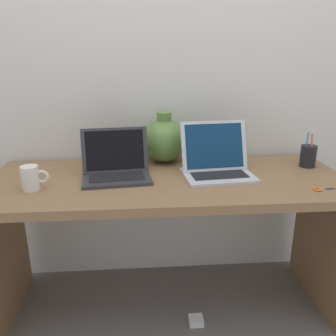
{
  "coord_description": "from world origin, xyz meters",
  "views": [
    {
      "loc": [
        -0.12,
        -1.53,
        1.29
      ],
      "look_at": [
        0.0,
        0.0,
        0.76
      ],
      "focal_mm": 37.7,
      "sensor_mm": 36.0,
      "label": 1
    }
  ],
  "objects_px": {
    "laptop_left": "(116,165)",
    "pen_cup": "(308,156)",
    "power_brick": "(196,320)",
    "green_vase": "(164,140)",
    "scissors": "(324,189)",
    "laptop_right": "(216,161)",
    "coffee_mug": "(31,178)"
  },
  "relations": [
    {
      "from": "laptop_left",
      "to": "power_brick",
      "type": "height_order",
      "value": "laptop_left"
    },
    {
      "from": "scissors",
      "to": "coffee_mug",
      "type": "bearing_deg",
      "value": 175.33
    },
    {
      "from": "laptop_left",
      "to": "power_brick",
      "type": "distance_m",
      "value": 0.86
    },
    {
      "from": "green_vase",
      "to": "coffee_mug",
      "type": "distance_m",
      "value": 0.69
    },
    {
      "from": "power_brick",
      "to": "scissors",
      "type": "bearing_deg",
      "value": -5.54
    },
    {
      "from": "laptop_right",
      "to": "pen_cup",
      "type": "bearing_deg",
      "value": 9.43
    },
    {
      "from": "pen_cup",
      "to": "green_vase",
      "type": "bearing_deg",
      "value": 168.98
    },
    {
      "from": "coffee_mug",
      "to": "pen_cup",
      "type": "xyz_separation_m",
      "value": [
        1.31,
        0.21,
        0.0
      ]
    },
    {
      "from": "green_vase",
      "to": "power_brick",
      "type": "relative_size",
      "value": 3.76
    },
    {
      "from": "laptop_left",
      "to": "power_brick",
      "type": "relative_size",
      "value": 4.7
    },
    {
      "from": "laptop_right",
      "to": "power_brick",
      "type": "height_order",
      "value": "laptop_right"
    },
    {
      "from": "green_vase",
      "to": "scissors",
      "type": "bearing_deg",
      "value": -34.81
    },
    {
      "from": "laptop_left",
      "to": "pen_cup",
      "type": "xyz_separation_m",
      "value": [
        0.96,
        0.08,
        -0.0
      ]
    },
    {
      "from": "pen_cup",
      "to": "scissors",
      "type": "distance_m",
      "value": 0.32
    },
    {
      "from": "laptop_right",
      "to": "coffee_mug",
      "type": "bearing_deg",
      "value": -171.01
    },
    {
      "from": "pen_cup",
      "to": "power_brick",
      "type": "bearing_deg",
      "value": -156.24
    },
    {
      "from": "coffee_mug",
      "to": "power_brick",
      "type": "xyz_separation_m",
      "value": [
        0.72,
        -0.05,
        -0.75
      ]
    },
    {
      "from": "laptop_right",
      "to": "power_brick",
      "type": "bearing_deg",
      "value": -120.1
    },
    {
      "from": "green_vase",
      "to": "scissors",
      "type": "relative_size",
      "value": 1.79
    },
    {
      "from": "pen_cup",
      "to": "scissors",
      "type": "bearing_deg",
      "value": -102.68
    },
    {
      "from": "laptop_right",
      "to": "pen_cup",
      "type": "height_order",
      "value": "laptop_right"
    },
    {
      "from": "laptop_left",
      "to": "power_brick",
      "type": "xyz_separation_m",
      "value": [
        0.37,
        -0.18,
        -0.76
      ]
    },
    {
      "from": "scissors",
      "to": "laptop_right",
      "type": "bearing_deg",
      "value": 151.15
    },
    {
      "from": "laptop_right",
      "to": "scissors",
      "type": "xyz_separation_m",
      "value": [
        0.42,
        -0.23,
        -0.06
      ]
    },
    {
      "from": "laptop_right",
      "to": "pen_cup",
      "type": "xyz_separation_m",
      "value": [
        0.49,
        0.08,
        -0.01
      ]
    },
    {
      "from": "laptop_left",
      "to": "pen_cup",
      "type": "distance_m",
      "value": 0.96
    },
    {
      "from": "laptop_right",
      "to": "power_brick",
      "type": "xyz_separation_m",
      "value": [
        -0.1,
        -0.18,
        -0.76
      ]
    },
    {
      "from": "laptop_left",
      "to": "green_vase",
      "type": "xyz_separation_m",
      "value": [
        0.24,
        0.22,
        0.06
      ]
    },
    {
      "from": "laptop_left",
      "to": "scissors",
      "type": "relative_size",
      "value": 2.23
    },
    {
      "from": "green_vase",
      "to": "power_brick",
      "type": "distance_m",
      "value": 0.92
    },
    {
      "from": "laptop_left",
      "to": "coffee_mug",
      "type": "distance_m",
      "value": 0.37
    },
    {
      "from": "green_vase",
      "to": "power_brick",
      "type": "height_order",
      "value": "green_vase"
    }
  ]
}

